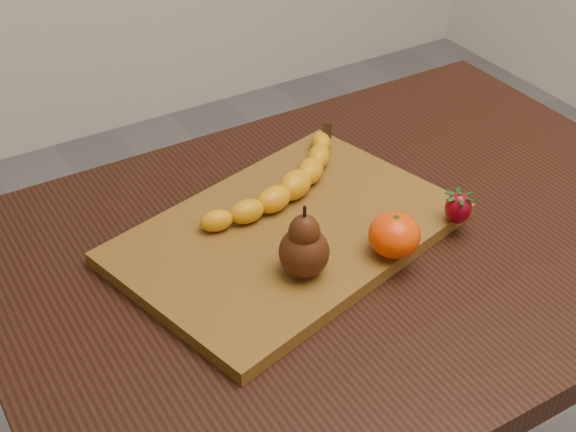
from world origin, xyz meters
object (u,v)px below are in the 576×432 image
pear (304,241)px  table (352,288)px  mandarin (394,235)px  cutting_board (288,234)px

pear → table: bearing=23.4°
mandarin → cutting_board: bearing=127.5°
cutting_board → table: bearing=-38.4°
table → mandarin: 0.17m
pear → mandarin: pear is taller
table → cutting_board: cutting_board is taller
mandarin → table: bearing=92.1°
table → cutting_board: (-0.09, 0.04, 0.11)m
pear → mandarin: 0.12m
table → pear: size_ratio=10.02×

